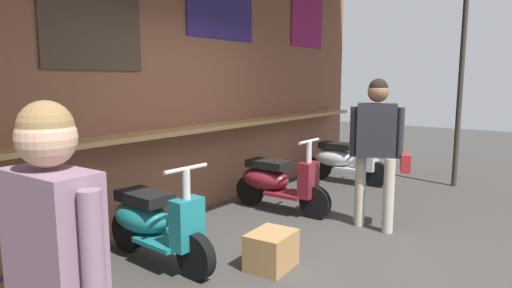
{
  "coord_description": "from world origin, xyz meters",
  "views": [
    {
      "loc": [
        -3.55,
        -2.02,
        1.69
      ],
      "look_at": [
        0.54,
        1.04,
        0.93
      ],
      "focal_mm": 30.49,
      "sensor_mm": 36.0,
      "label": 1
    }
  ],
  "objects": [
    {
      "name": "ground_plane",
      "position": [
        0.0,
        0.0,
        0.0
      ],
      "size": [
        25.42,
        25.42,
        0.0
      ],
      "primitive_type": "plane",
      "color": "#383533"
    },
    {
      "name": "market_stall_facade",
      "position": [
        -0.01,
        1.83,
        2.1
      ],
      "size": [
        9.08,
        2.73,
        3.74
      ],
      "color": "brown",
      "rests_on": "ground_plane"
    },
    {
      "name": "scooter_teal",
      "position": [
        -1.02,
        1.08,
        0.39
      ],
      "size": [
        0.47,
        1.4,
        0.97
      ],
      "rotation": [
        0.0,
        0.0,
        -1.62
      ],
      "color": "#197075",
      "rests_on": "ground_plane"
    },
    {
      "name": "scooter_maroon",
      "position": [
        1.02,
        1.08,
        0.39
      ],
      "size": [
        0.46,
        1.4,
        0.97
      ],
      "rotation": [
        0.0,
        0.0,
        -1.56
      ],
      "color": "maroon",
      "rests_on": "ground_plane"
    },
    {
      "name": "scooter_silver",
      "position": [
        2.99,
        1.08,
        0.39
      ],
      "size": [
        0.46,
        1.4,
        0.97
      ],
      "rotation": [
        0.0,
        0.0,
        -1.54
      ],
      "color": "#B2B5BA",
      "rests_on": "ground_plane"
    },
    {
      "name": "shopper_with_handbag",
      "position": [
        -2.76,
        -0.46,
        0.98
      ],
      "size": [
        0.27,
        0.64,
        1.62
      ],
      "rotation": [
        0.0,
        0.0,
        3.18
      ],
      "color": "#232328",
      "rests_on": "ground_plane"
    },
    {
      "name": "shopper_browsing",
      "position": [
        1.09,
        -0.23,
        1.04
      ],
      "size": [
        0.44,
        0.66,
        1.7
      ],
      "rotation": [
        0.0,
        0.0,
        0.36
      ],
      "color": "#ADA393",
      "rests_on": "ground_plane"
    },
    {
      "name": "merchandise_crate",
      "position": [
        -0.47,
        0.11,
        0.17
      ],
      "size": [
        0.47,
        0.39,
        0.33
      ],
      "primitive_type": "cube",
      "rotation": [
        0.0,
        0.0,
        0.09
      ],
      "color": "olive",
      "rests_on": "ground_plane"
    }
  ]
}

